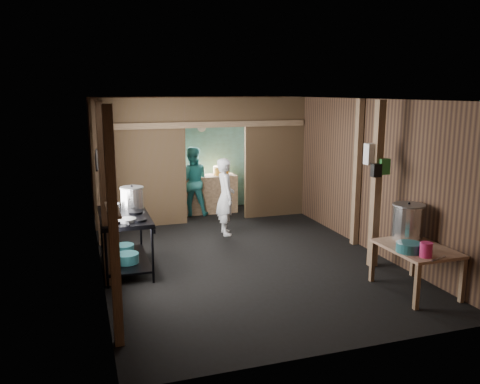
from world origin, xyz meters
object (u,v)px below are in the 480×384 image
object	(u,v)px
gas_range	(125,242)
pink_bucket	(426,250)
yellow_tub	(221,171)
stock_pot	(408,222)
prep_table	(415,269)
cook	(225,197)
stove_pot_large	(132,198)

from	to	relation	value
gas_range	pink_bucket	bearing A→B (deg)	-35.11
pink_bucket	yellow_tub	world-z (taller)	yellow_tub
stock_pot	pink_bucket	bearing A→B (deg)	-110.04
prep_table	yellow_tub	xyz separation A→B (m)	(-1.25, 5.32, 0.63)
gas_range	stock_pot	size ratio (longest dim) A/B	2.83
prep_table	pink_bucket	bearing A→B (deg)	-112.84
pink_bucket	yellow_tub	bearing A→B (deg)	100.82
stock_pot	gas_range	bearing A→B (deg)	155.59
cook	gas_range	bearing A→B (deg)	128.20
prep_table	gas_range	bearing A→B (deg)	150.30
stove_pot_large	yellow_tub	world-z (taller)	stove_pot_large
cook	stove_pot_large	bearing A→B (deg)	122.49
prep_table	stove_pot_large	distance (m)	4.39
gas_range	pink_bucket	xyz separation A→B (m)	(3.55, -2.50, 0.30)
gas_range	stove_pot_large	xyz separation A→B (m)	(0.17, 0.37, 0.61)
gas_range	stove_pot_large	world-z (taller)	stove_pot_large
stove_pot_large	yellow_tub	bearing A→B (deg)	51.02
stove_pot_large	cook	size ratio (longest dim) A/B	0.25
prep_table	cook	bearing A→B (deg)	115.70
stove_pot_large	stock_pot	distance (m)	4.22
gas_range	prep_table	xyz separation A→B (m)	(3.71, -2.12, -0.12)
yellow_tub	cook	size ratio (longest dim) A/B	0.24
stock_pot	yellow_tub	size ratio (longest dim) A/B	1.47
gas_range	pink_bucket	size ratio (longest dim) A/B	7.80
stove_pot_large	pink_bucket	xyz separation A→B (m)	(3.38, -2.87, -0.31)
prep_table	pink_bucket	world-z (taller)	pink_bucket
gas_range	yellow_tub	bearing A→B (deg)	52.46
yellow_tub	stove_pot_large	bearing A→B (deg)	-128.98
stock_pot	cook	world-z (taller)	cook
gas_range	stock_pot	bearing A→B (deg)	-24.41
gas_range	cook	world-z (taller)	cook
stock_pot	prep_table	bearing A→B (deg)	-107.13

